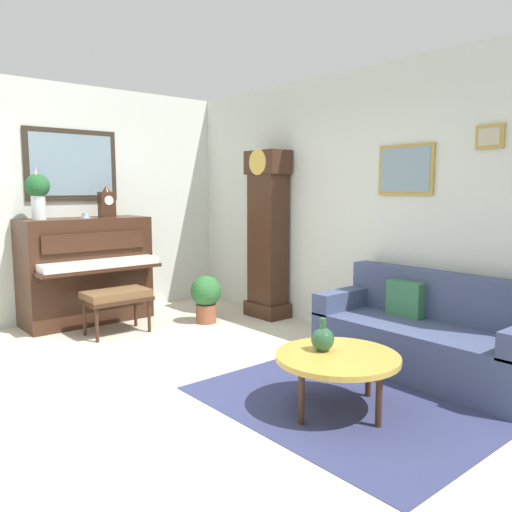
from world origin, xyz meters
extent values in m
cube|color=beige|center=(0.00, 0.00, -0.05)|extent=(6.40, 6.00, 0.10)
cube|color=silver|center=(-2.60, 0.00, 1.40)|extent=(0.10, 4.90, 2.80)
cube|color=#33281E|center=(-2.54, 0.37, 1.85)|extent=(0.03, 1.10, 0.84)
cube|color=#7A93A3|center=(-2.52, 0.37, 1.85)|extent=(0.01, 0.98, 0.72)
cube|color=silver|center=(0.00, 2.40, 1.40)|extent=(5.30, 0.10, 2.80)
cube|color=#B28E3D|center=(0.75, 2.33, 1.75)|extent=(0.60, 0.03, 0.48)
cube|color=#7A93A3|center=(0.75, 2.32, 1.75)|extent=(0.54, 0.01, 0.42)
cube|color=#B28E3D|center=(1.55, 2.33, 2.00)|extent=(0.24, 0.03, 0.20)
cube|color=#BCB299|center=(1.55, 2.32, 2.00)|extent=(0.18, 0.01, 0.14)
cube|color=navy|center=(1.28, 0.81, 0.00)|extent=(2.10, 1.50, 0.01)
cube|color=#3D2316|center=(-2.25, 0.37, 0.62)|extent=(0.60, 1.44, 1.23)
cube|color=#3D2316|center=(-1.82, 0.37, 0.68)|extent=(0.28, 1.38, 0.04)
cube|color=white|center=(-1.82, 0.37, 0.74)|extent=(0.26, 1.32, 0.08)
cube|color=#3D2316|center=(-1.93, 0.37, 0.98)|extent=(0.03, 1.20, 0.20)
cube|color=#3D2316|center=(-1.51, 0.40, 0.38)|extent=(0.42, 0.70, 0.04)
cube|color=brown|center=(-1.51, 0.40, 0.44)|extent=(0.40, 0.68, 0.08)
cylinder|color=#3D2316|center=(-1.35, 0.10, 0.18)|extent=(0.04, 0.04, 0.36)
cylinder|color=#3D2316|center=(-1.35, 0.70, 0.18)|extent=(0.04, 0.04, 0.36)
cylinder|color=#3D2316|center=(-1.67, 0.10, 0.18)|extent=(0.04, 0.04, 0.36)
cylinder|color=#3D2316|center=(-1.67, 0.70, 0.18)|extent=(0.04, 0.04, 0.36)
cube|color=#3D2316|center=(-1.04, 2.16, 0.09)|extent=(0.52, 0.34, 0.18)
cube|color=#3D2316|center=(-1.04, 2.16, 0.89)|extent=(0.44, 0.28, 1.78)
cube|color=#3D2316|center=(-1.04, 2.16, 1.88)|extent=(0.52, 0.32, 0.28)
cylinder|color=gold|center=(-1.04, 2.00, 1.88)|extent=(0.30, 0.02, 0.30)
cylinder|color=gold|center=(-1.04, 2.11, 0.95)|extent=(0.03, 0.03, 0.70)
cube|color=#424C70|center=(1.31, 1.87, 0.21)|extent=(1.90, 0.80, 0.42)
cube|color=#424C70|center=(1.31, 2.17, 0.62)|extent=(1.90, 0.20, 0.44)
cube|color=#424C70|center=(0.45, 1.87, 0.50)|extent=(0.18, 0.80, 0.20)
cube|color=#38754C|center=(1.01, 2.01, 0.58)|extent=(0.34, 0.12, 0.32)
cylinder|color=gold|center=(1.32, 0.73, 0.39)|extent=(0.88, 0.88, 0.04)
torus|color=#3D2316|center=(1.32, 0.73, 0.39)|extent=(0.88, 0.88, 0.04)
cylinder|color=#3D2316|center=(1.32, 1.09, 0.18)|extent=(0.04, 0.04, 0.37)
cylinder|color=#3D2316|center=(1.68, 0.73, 0.18)|extent=(0.04, 0.04, 0.37)
cylinder|color=#3D2316|center=(1.32, 0.37, 0.18)|extent=(0.04, 0.04, 0.37)
cylinder|color=#3D2316|center=(0.96, 0.73, 0.18)|extent=(0.04, 0.04, 0.37)
cube|color=#3D2316|center=(-2.23, 0.65, 1.38)|extent=(0.12, 0.18, 0.30)
cylinder|color=white|center=(-2.17, 0.65, 1.43)|extent=(0.01, 0.11, 0.11)
cone|color=#3D2316|center=(-2.23, 0.65, 1.57)|extent=(0.10, 0.10, 0.08)
cylinder|color=silver|center=(-2.23, -0.14, 1.36)|extent=(0.15, 0.15, 0.26)
sphere|color=#235B2D|center=(-2.23, -0.14, 1.60)|extent=(0.26, 0.26, 0.26)
cone|color=#D199B7|center=(-2.20, -0.16, 1.73)|extent=(0.06, 0.06, 0.16)
cylinder|color=#ADC6D6|center=(-2.16, 0.35, 1.24)|extent=(0.12, 0.12, 0.01)
cylinder|color=#ADC6D6|center=(-2.16, 0.35, 1.26)|extent=(0.08, 0.08, 0.06)
cylinder|color=#234C33|center=(1.19, 0.71, 0.41)|extent=(0.09, 0.09, 0.01)
sphere|color=#285638|center=(1.19, 0.71, 0.49)|extent=(0.17, 0.17, 0.17)
cylinder|color=#285638|center=(1.19, 0.71, 0.61)|extent=(0.04, 0.04, 0.08)
cylinder|color=#935138|center=(-1.28, 1.41, 0.11)|extent=(0.24, 0.24, 0.22)
sphere|color=#2D6B33|center=(-1.28, 1.41, 0.38)|extent=(0.36, 0.36, 0.36)
camera|label=1|loc=(3.63, -1.99, 1.57)|focal=36.21mm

